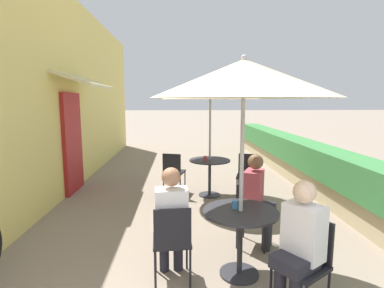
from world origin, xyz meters
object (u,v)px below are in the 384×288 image
at_px(patio_umbrella_near, 244,79).
at_px(coffee_cup_mid, 205,158).
at_px(cafe_chair_near_back, 172,238).
at_px(seated_patron_near_back, 171,218).
at_px(coffee_cup_near, 235,204).
at_px(cafe_chair_mid_right, 173,170).
at_px(seated_patron_near_right, 257,196).
at_px(patio_umbrella_mid, 210,89).
at_px(cafe_chair_near_left, 306,257).
at_px(cafe_chair_near_right, 248,208).
at_px(patio_table_near, 240,227).
at_px(seated_patron_near_left, 299,243).
at_px(patio_table_mid, 210,169).
at_px(cafe_chair_mid_left, 247,172).

relative_size(patio_umbrella_near, coffee_cup_mid, 26.69).
relative_size(cafe_chair_near_back, seated_patron_near_back, 0.70).
height_order(patio_umbrella_near, coffee_cup_near, patio_umbrella_near).
xyz_separation_m(seated_patron_near_back, cafe_chair_mid_right, (-0.04, 3.00, -0.17)).
relative_size(coffee_cup_near, cafe_chair_mid_right, 0.10).
relative_size(seated_patron_near_right, patio_umbrella_mid, 0.52).
distance_m(cafe_chair_near_left, cafe_chair_near_right, 1.31).
xyz_separation_m(patio_table_near, coffee_cup_near, (-0.05, 0.07, 0.23)).
distance_m(seated_patron_near_back, coffee_cup_mid, 2.86).
height_order(seated_patron_near_right, seated_patron_near_back, same).
bearing_deg(cafe_chair_mid_right, coffee_cup_mid, -1.59).
xyz_separation_m(seated_patron_near_right, coffee_cup_near, (-0.41, -0.59, 0.11)).
xyz_separation_m(cafe_chair_near_left, cafe_chair_near_right, (-0.23, 1.29, 0.00)).
bearing_deg(cafe_chair_near_right, patio_table_near, 5.79).
xyz_separation_m(seated_patron_near_left, cafe_chair_mid_right, (-1.19, 3.62, -0.17)).
xyz_separation_m(coffee_cup_near, patio_table_mid, (0.00, 2.77, -0.23)).
xyz_separation_m(patio_table_near, seated_patron_near_left, (0.40, -0.64, 0.13)).
xyz_separation_m(seated_patron_near_back, cafe_chair_mid_left, (1.45, 2.72, -0.17)).
xyz_separation_m(cafe_chair_near_left, seated_patron_near_left, (-0.09, -0.06, 0.17)).
xyz_separation_m(seated_patron_near_right, cafe_chair_mid_left, (0.34, 2.03, -0.17)).
distance_m(cafe_chair_near_left, seated_patron_near_right, 1.26).
bearing_deg(cafe_chair_mid_left, cafe_chair_near_back, 79.49).
distance_m(cafe_chair_near_right, cafe_chair_near_back, 1.31).
bearing_deg(patio_umbrella_mid, patio_umbrella_near, -89.04).
xyz_separation_m(cafe_chair_near_right, coffee_cup_near, (-0.31, -0.64, 0.28)).
height_order(seated_patron_near_right, cafe_chair_mid_right, seated_patron_near_right).
bearing_deg(seated_patron_near_right, patio_umbrella_near, -2.69).
relative_size(cafe_chair_near_left, patio_umbrella_mid, 0.36).
bearing_deg(patio_table_mid, seated_patron_near_left, -82.75).
bearing_deg(coffee_cup_mid, coffee_cup_near, -87.92).
xyz_separation_m(cafe_chair_near_back, cafe_chair_mid_left, (1.44, 2.83, 0.00)).
bearing_deg(coffee_cup_near, seated_patron_near_right, 55.37).
bearing_deg(cafe_chair_near_back, cafe_chair_mid_right, 86.57).
height_order(cafe_chair_near_right, cafe_chair_mid_left, same).
relative_size(patio_umbrella_near, cafe_chair_near_left, 2.76).
bearing_deg(cafe_chair_mid_left, seated_patron_near_right, 97.07).
height_order(cafe_chair_near_left, patio_umbrella_mid, patio_umbrella_mid).
xyz_separation_m(patio_umbrella_mid, cafe_chair_mid_left, (0.74, -0.14, -1.64)).
relative_size(cafe_chair_near_back, patio_umbrella_mid, 0.36).
xyz_separation_m(patio_table_near, cafe_chair_mid_left, (0.70, 2.70, -0.04)).
relative_size(patio_table_mid, coffee_cup_mid, 9.20).
bearing_deg(cafe_chair_near_back, patio_umbrella_near, 5.79).
bearing_deg(seated_patron_near_back, seated_patron_near_right, 27.31).
relative_size(patio_table_near, seated_patron_near_right, 0.66).
bearing_deg(cafe_chair_near_right, patio_umbrella_near, 5.79).
bearing_deg(coffee_cup_mid, seated_patron_near_left, -80.98).
bearing_deg(cafe_chair_mid_right, patio_umbrella_mid, 5.79).
distance_m(seated_patron_near_right, seated_patron_near_back, 1.31).
height_order(cafe_chair_near_left, seated_patron_near_back, seated_patron_near_back).
bearing_deg(cafe_chair_near_left, coffee_cup_near, 5.09).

